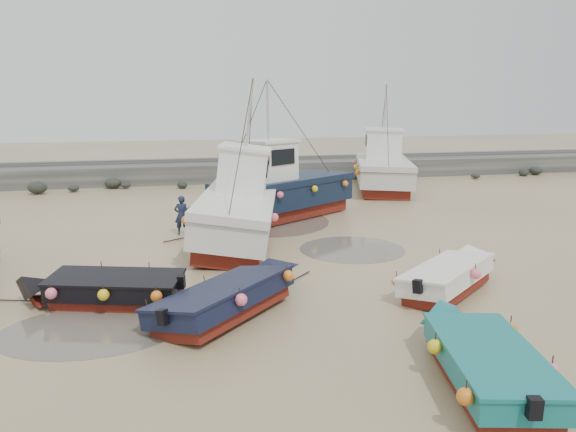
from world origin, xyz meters
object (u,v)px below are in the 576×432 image
dinghy_4 (103,285)px  dinghy_2 (483,354)px  dinghy_1 (234,293)px  person (182,234)px  dinghy_3 (454,272)px  cabin_boat_1 (235,206)px  cabin_boat_3 (382,167)px  cabin_boat_2 (275,191)px

dinghy_4 → dinghy_2: bearing=-110.9°
dinghy_1 → person: 9.06m
dinghy_3 → cabin_boat_1: 9.14m
dinghy_4 → person: 8.01m
dinghy_4 → person: dinghy_4 is taller
dinghy_3 → person: 11.39m
dinghy_2 → cabin_boat_3: 23.76m
dinghy_1 → dinghy_3: 6.42m
dinghy_3 → cabin_boat_1: bearing=176.7°
dinghy_1 → person: bearing=140.6°
dinghy_2 → cabin_boat_2: size_ratio=0.64×
dinghy_1 → dinghy_2: 6.30m
cabin_boat_3 → person: cabin_boat_3 is taller
cabin_boat_2 → person: (-4.29, -1.94, -1.33)m
dinghy_3 → person: bearing=-178.7°
dinghy_2 → dinghy_3: (2.13, 4.95, -0.00)m
dinghy_1 → cabin_boat_1: size_ratio=0.48×
dinghy_4 → cabin_boat_2: bearing=-17.8°
cabin_boat_1 → dinghy_1: bearing=-84.7°
dinghy_3 → dinghy_4: bearing=-135.2°
dinghy_4 → cabin_boat_2: size_ratio=0.61×
dinghy_4 → dinghy_1: bearing=-94.9°
dinghy_2 → person: (-5.23, 13.62, -0.55)m
dinghy_3 → cabin_boat_1: size_ratio=0.46×
dinghy_3 → dinghy_4: size_ratio=0.89×
dinghy_1 → cabin_boat_1: bearing=126.5°
cabin_boat_2 → cabin_boat_1: bearing=111.9°
person → dinghy_2: bearing=103.2°
dinghy_1 → dinghy_2: same height
cabin_boat_3 → dinghy_2: bearing=-89.6°
dinghy_4 → cabin_boat_1: cabin_boat_1 is taller
dinghy_1 → cabin_boat_3: size_ratio=0.50×
cabin_boat_2 → dinghy_2: bearing=150.3°
cabin_boat_2 → person: 4.90m
dinghy_4 → cabin_boat_2: 11.70m
dinghy_1 → person: dinghy_1 is taller
cabin_boat_2 → person: bearing=81.1°
dinghy_2 → cabin_boat_3: bearing=84.9°
dinghy_3 → cabin_boat_1: (-5.32, 7.39, 0.77)m
cabin_boat_1 → cabin_boat_3: (10.34, 10.30, 0.02)m
cabin_boat_1 → cabin_boat_2: bearing=68.4°
dinghy_1 → cabin_boat_2: (3.34, 10.93, 0.80)m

